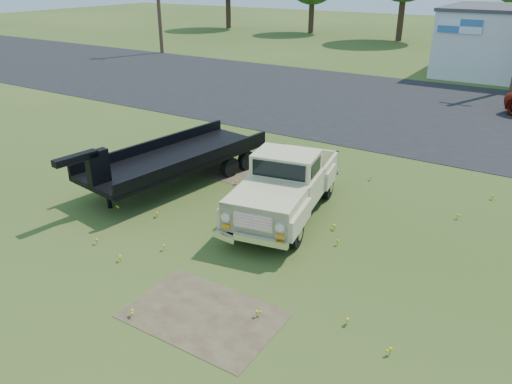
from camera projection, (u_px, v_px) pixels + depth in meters
ground at (228, 233)px, 12.92m from camera, size 140.00×140.00×0.00m
asphalt_lot at (403, 108)px, 24.51m from camera, size 90.00×14.00×0.02m
dirt_patch_a at (203, 315)px, 9.87m from camera, size 3.00×2.00×0.01m
dirt_patch_b at (240, 175)px, 16.59m from camera, size 2.20×1.60×0.01m
vintage_pickup_truck at (286, 184)px, 13.52m from camera, size 2.85×5.35×1.84m
flatbed_trailer at (176, 154)px, 15.69m from camera, size 3.22×6.99×1.84m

